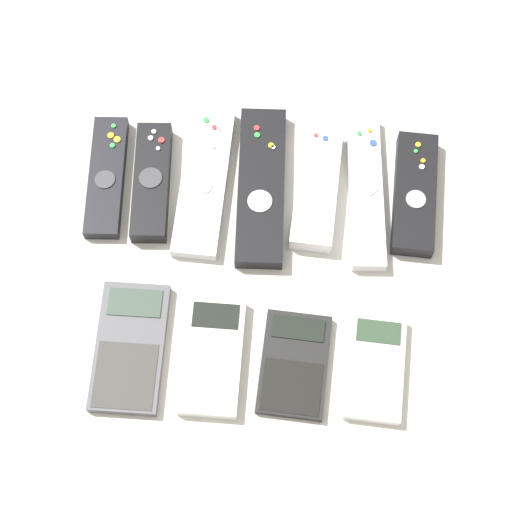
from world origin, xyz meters
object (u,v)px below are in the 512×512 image
object	(u,v)px
remote_1	(152,182)
calculator_3	(375,368)
remote_0	(107,177)
calculator_2	(294,364)
calculator_0	(130,347)
remote_6	(415,194)
calculator_1	(212,356)
remote_4	(317,189)
remote_5	(366,191)
remote_2	(204,181)
remote_3	(261,187)

from	to	relation	value
remote_1	calculator_3	world-z (taller)	remote_1
remote_0	calculator_3	distance (m)	0.42
calculator_2	calculator_3	size ratio (longest dim) A/B	1.00
remote_0	calculator_2	size ratio (longest dim) A/B	1.32
calculator_0	remote_6	bearing A→B (deg)	33.94
remote_1	remote_6	distance (m)	0.34
remote_1	calculator_0	size ratio (longest dim) A/B	1.03
calculator_1	calculator_2	world-z (taller)	calculator_1
remote_4	remote_6	xyz separation A→B (m)	(0.12, 0.00, -0.00)
calculator_3	calculator_2	bearing A→B (deg)	-175.99
remote_5	calculator_3	xyz separation A→B (m)	(0.02, -0.23, -0.00)
remote_0	remote_2	distance (m)	0.13
remote_0	calculator_3	xyz separation A→B (m)	(0.35, -0.23, -0.00)
remote_0	calculator_2	xyz separation A→B (m)	(0.25, -0.23, -0.00)
remote_1	calculator_1	xyz separation A→B (m)	(0.10, -0.22, -0.00)
remote_3	calculator_3	size ratio (longest dim) A/B	1.71
calculator_2	remote_1	bearing A→B (deg)	134.03
remote_2	calculator_2	world-z (taller)	remote_2
remote_6	calculator_0	xyz separation A→B (m)	(-0.34, -0.22, -0.00)
calculator_0	calculator_1	bearing A→B (deg)	-2.93
remote_6	calculator_1	size ratio (longest dim) A/B	1.18
calculator_0	calculator_3	size ratio (longest dim) A/B	1.23
remote_5	remote_6	bearing A→B (deg)	-4.16
remote_3	calculator_0	bearing A→B (deg)	-124.34
remote_4	remote_6	world-z (taller)	same
remote_4	calculator_0	xyz separation A→B (m)	(-0.21, -0.22, -0.01)
remote_1	remote_6	world-z (taller)	same
calculator_1	remote_3	bearing A→B (deg)	79.93
remote_5	remote_6	world-z (taller)	remote_6
remote_0	calculator_1	world-z (taller)	remote_0
remote_0	remote_1	size ratio (longest dim) A/B	1.05
remote_2	calculator_0	xyz separation A→B (m)	(-0.07, -0.23, -0.00)
remote_1	calculator_1	size ratio (longest dim) A/B	1.15
remote_1	calculator_3	distance (m)	0.37
remote_0	remote_6	world-z (taller)	remote_6
calculator_3	remote_6	bearing A→B (deg)	81.93
remote_1	remote_2	bearing A→B (deg)	3.41
remote_0	calculator_2	bearing A→B (deg)	-45.40
remote_6	remote_2	bearing A→B (deg)	-177.60
remote_4	calculator_0	distance (m)	0.31
remote_0	remote_5	xyz separation A→B (m)	(0.33, 0.00, 0.00)
remote_1	calculator_1	distance (m)	0.24
remote_6	remote_3	bearing A→B (deg)	-176.42
remote_1	remote_5	xyz separation A→B (m)	(0.27, 0.01, -0.00)
remote_4	calculator_2	distance (m)	0.23
remote_1	calculator_1	bearing A→B (deg)	-69.84
remote_1	remote_0	bearing A→B (deg)	171.57
remote_0	remote_4	distance (m)	0.27
remote_3	calculator_1	world-z (taller)	remote_3
remote_5	calculator_1	bearing A→B (deg)	-130.76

